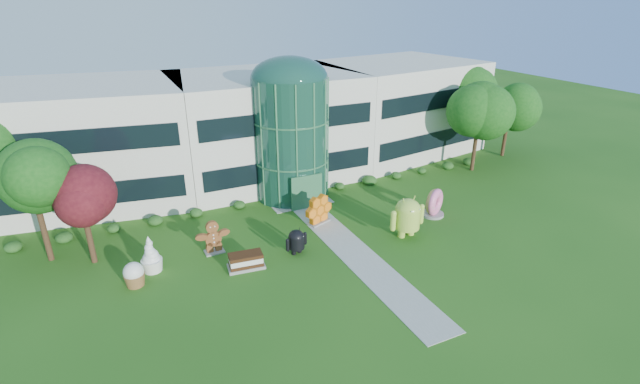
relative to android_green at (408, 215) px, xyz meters
name	(u,v)px	position (x,y,z in m)	size (l,w,h in m)	color
ground	(364,262)	(-4.47, -1.79, -1.64)	(140.00, 140.00, 0.00)	#215114
building	(266,125)	(-4.47, 16.21, 3.01)	(46.00, 15.00, 9.30)	beige
atrium	(291,139)	(-4.47, 10.21, 3.26)	(6.00, 6.00, 9.80)	#194738
walkway	(349,248)	(-4.47, 0.21, -1.62)	(2.40, 20.00, 0.04)	#9E9E93
tree_red	(85,220)	(-19.97, 5.71, 1.36)	(4.00, 4.00, 6.00)	#3F0C14
trees_backdrop	(287,144)	(-4.47, 11.21, 2.56)	(52.00, 8.00, 8.40)	#134B12
android_green	(408,215)	(0.00, 0.00, 0.00)	(2.89, 1.93, 3.28)	#AFD544
android_black	(296,240)	(-7.91, 1.14, -0.66)	(1.73, 1.16, 1.96)	black
donut	(434,202)	(3.75, 1.81, -0.53)	(2.14, 1.03, 2.22)	#F85E94
gingerbread	(213,237)	(-12.78, 3.60, -0.48)	(2.51, 0.96, 2.31)	brown
ice_cream_sandwich	(246,261)	(-11.45, 0.83, -1.14)	(2.26, 1.13, 1.01)	black
honeycomb	(319,211)	(-4.73, 4.43, -0.63)	(2.57, 0.92, 2.02)	orange
froyo	(151,254)	(-16.74, 3.03, -0.46)	(1.38, 1.38, 2.36)	white
cupcake	(134,274)	(-17.87, 1.83, -0.88)	(1.26, 1.26, 1.51)	white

